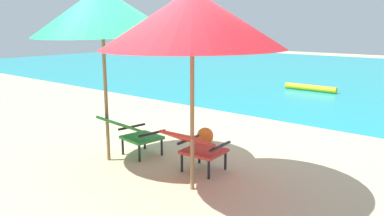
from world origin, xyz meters
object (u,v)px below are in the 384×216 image
lounge_chair_left (132,132)px  lounge_chair_right (197,146)px  beach_umbrella_right (192,19)px  swim_buoy (310,88)px  beach_umbrella_left (102,11)px  beach_ball (205,136)px

lounge_chair_left → lounge_chair_right: 1.17m
lounge_chair_left → lounge_chair_right: same height
beach_umbrella_right → lounge_chair_right: bearing=122.6°
swim_buoy → beach_umbrella_right: beach_umbrella_right is taller
beach_umbrella_left → beach_ball: beach_umbrella_left is taller
beach_umbrella_left → beach_ball: (0.62, 1.54, -2.02)m
beach_umbrella_left → beach_umbrella_right: size_ratio=1.06×
beach_umbrella_left → beach_umbrella_right: bearing=-0.2°
swim_buoy → beach_umbrella_left: 8.08m
swim_buoy → lounge_chair_left: bearing=-87.2°
lounge_chair_right → beach_ball: 1.39m
lounge_chair_left → beach_umbrella_right: (1.42, -0.31, 1.63)m
beach_umbrella_left → lounge_chair_right: bearing=16.1°
lounge_chair_left → beach_umbrella_left: beach_umbrella_left is taller
swim_buoy → beach_umbrella_left: (0.17, -7.81, 2.06)m
beach_umbrella_right → beach_ball: (-1.00, 1.54, -1.89)m
swim_buoy → beach_umbrella_right: bearing=-77.1°
swim_buoy → lounge_chair_left: (0.37, -7.51, 0.31)m
lounge_chair_left → swim_buoy: bearing=92.8°
lounge_chair_right → swim_buoy: bearing=101.7°
swim_buoy → beach_umbrella_right: (1.79, -7.81, 1.93)m
swim_buoy → beach_ball: 6.32m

